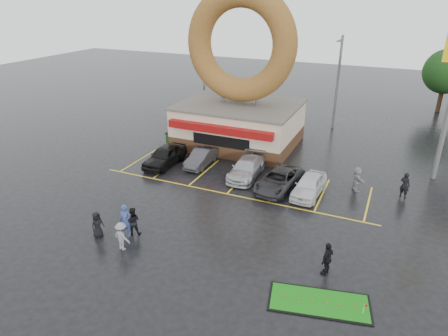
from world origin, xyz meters
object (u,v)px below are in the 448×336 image
at_px(person_cameraman, 327,259).
at_px(putting_green, 319,302).
at_px(car_dgrey, 201,158).
at_px(dumpster, 178,140).
at_px(donut_shop, 240,95).
at_px(streetlight_left, 203,72).
at_px(streetlight_mid, 338,81).
at_px(car_white, 309,185).
at_px(person_blue, 125,221).
at_px(car_grey, 279,180).
at_px(car_silver, 246,168).
at_px(car_black, 165,156).

bearing_deg(person_cameraman, putting_green, 20.24).
xyz_separation_m(car_dgrey, dumpster, (-3.65, 2.69, 0.01)).
bearing_deg(donut_shop, car_dgrey, -98.26).
distance_m(person_cameraman, dumpster, 19.54).
bearing_deg(dumpster, streetlight_left, 107.49).
height_order(streetlight_mid, car_white, streetlight_mid).
height_order(donut_shop, person_blue, donut_shop).
bearing_deg(person_blue, donut_shop, 72.53).
relative_size(car_dgrey, putting_green, 0.81).
bearing_deg(putting_green, dumpster, 137.20).
xyz_separation_m(car_white, person_cameraman, (2.69, -7.88, 0.17)).
relative_size(streetlight_left, car_white, 2.16).
distance_m(car_grey, person_cameraman, 9.28).
bearing_deg(dumpster, putting_green, -39.20).
bearing_deg(streetlight_left, person_blue, -73.76).
height_order(car_grey, car_white, car_white).
xyz_separation_m(car_silver, person_blue, (-3.36, -10.13, 0.28)).
bearing_deg(donut_shop, person_cameraman, -54.72).
distance_m(car_silver, person_cameraman, 11.73).
xyz_separation_m(streetlight_mid, car_silver, (-3.81, -14.33, -4.09)).
distance_m(streetlight_mid, person_blue, 25.77).
height_order(streetlight_mid, car_dgrey, streetlight_mid).
relative_size(person_blue, putting_green, 0.41).
xyz_separation_m(dumpster, putting_green, (15.46, -14.31, -0.61)).
relative_size(person_blue, dumpster, 1.08).
height_order(person_blue, person_cameraman, person_blue).
bearing_deg(putting_green, donut_shop, 122.10).
distance_m(car_grey, car_white, 2.12).
relative_size(streetlight_left, streetlight_mid, 1.00).
xyz_separation_m(streetlight_left, car_white, (15.13, -14.35, -4.07)).
height_order(donut_shop, car_black, donut_shop).
xyz_separation_m(person_blue, putting_green, (11.12, -0.96, -0.93)).
distance_m(donut_shop, putting_green, 21.09).
xyz_separation_m(donut_shop, person_blue, (-0.17, -16.51, -3.50)).
distance_m(streetlight_left, car_white, 21.25).
distance_m(car_grey, person_blue, 11.05).
relative_size(car_black, car_dgrey, 1.18).
height_order(streetlight_left, putting_green, streetlight_left).
bearing_deg(person_cameraman, car_silver, -122.80).
bearing_deg(car_dgrey, person_blue, -86.52).
xyz_separation_m(streetlight_left, streetlight_mid, (14.00, 1.00, 0.00)).
bearing_deg(streetlight_left, person_cameraman, -51.29).
distance_m(donut_shop, streetlight_left, 9.87).
bearing_deg(person_cameraman, car_dgrey, -112.37).
xyz_separation_m(streetlight_mid, car_black, (-10.50, -14.93, -4.00)).
bearing_deg(car_white, car_grey, -177.33).
xyz_separation_m(streetlight_left, dumpster, (2.50, -10.10, -4.13)).
relative_size(car_black, person_blue, 2.36).
bearing_deg(streetlight_left, car_black, -75.91).
bearing_deg(person_blue, car_black, 92.41).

